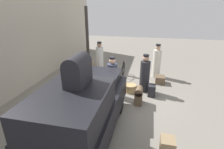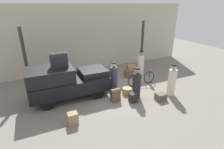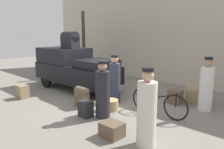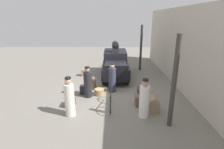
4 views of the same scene
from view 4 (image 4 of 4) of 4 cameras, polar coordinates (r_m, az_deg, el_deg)
The scene contains 19 objects.
ground_plane at distance 10.07m, azimuth -1.14°, elevation -4.79°, with size 30.00×30.00×0.00m, color gray.
station_building_facade at distance 10.18m, azimuth 22.56°, elevation 7.31°, with size 16.00×0.15×4.50m.
canopy_pillar_left at distance 13.53m, azimuth 9.43°, elevation 8.50°, with size 0.17×0.17×3.43m.
canopy_pillar_right at distance 6.53m, azimuth 19.57°, elevation -2.70°, with size 0.17×0.17×3.43m.
truck at distance 11.86m, azimuth 1.09°, elevation 3.50°, with size 3.85×1.67×1.70m.
bicycle at distance 8.01m, azimuth -0.49°, elevation -8.10°, with size 1.82×0.04×0.78m.
wicker_basket at distance 9.33m, azimuth -4.19°, elevation -5.68°, with size 0.49×0.49×0.32m.
porter_standing_middle at distance 7.41m, azimuth -13.71°, elevation -7.61°, with size 0.41×0.41×1.69m.
porter_lifting_near_truck at distance 7.22m, azimuth 10.49°, elevation -8.24°, with size 0.40×0.40×1.66m.
porter_carrying_trunk at distance 8.96m, azimuth -7.91°, elevation -2.90°, with size 0.41×0.41×1.62m.
porter_with_bicycle at distance 9.51m, azimuth 0.07°, elevation -1.42°, with size 0.40×0.40×1.63m.
trunk_large_brown at distance 12.43m, azimuth -9.09°, elevation 0.66°, with size 0.39×0.34×0.48m.
suitcase_small_leather at distance 9.55m, azimuth 9.56°, elevation -5.39°, with size 0.68×0.36×0.30m.
suitcase_tan_flat at distance 7.92m, azimuth 13.21°, elevation -9.36°, with size 0.56×0.44×0.66m.
trunk_barrel_dark at distance 10.11m, azimuth -6.17°, elevation -2.67°, with size 0.45×0.28×0.66m.
suitcase_black_upright at distance 9.54m, azimuth -9.44°, elevation -4.88°, with size 0.37×0.29×0.46m.
trunk_umber_medium at distance 8.29m, azimuth 8.80°, elevation -8.46°, with size 0.43×0.35×0.48m.
trunk_wicker_pale at distance 8.41m, azimuth -13.47°, elevation -8.89°, with size 0.49×0.43×0.34m.
trunk_on_truck_roof at distance 11.85m, azimuth 1.11°, elevation 9.07°, with size 0.77×0.44×0.70m.
Camera 4 is at (9.27, 0.21, 3.92)m, focal length 28.00 mm.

